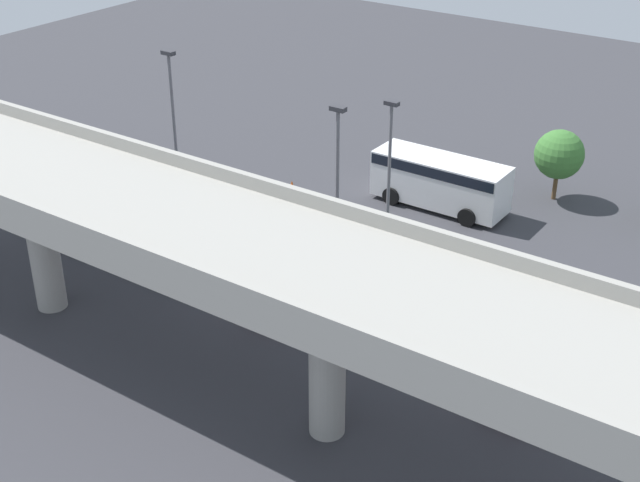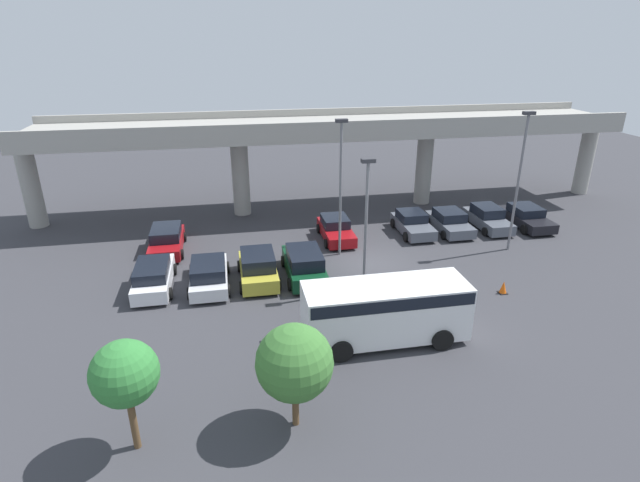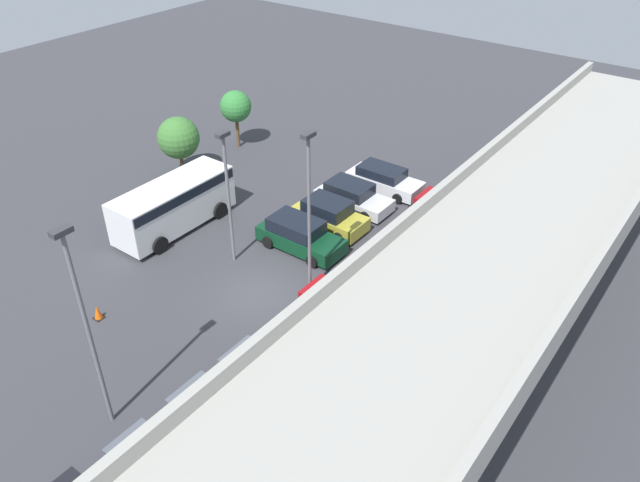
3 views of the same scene
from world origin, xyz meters
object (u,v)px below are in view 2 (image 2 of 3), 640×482
(parked_car_6, at_px, (449,222))
(lamp_post_by_overpass, at_px, (366,215))
(parked_car_4, at_px, (336,229))
(tree_front_centre, at_px, (294,363))
(parked_car_2, at_px, (258,268))
(parked_car_7, at_px, (488,218))
(parked_car_8, at_px, (526,217))
(traffic_cone, at_px, (503,288))
(lamp_post_near_aisle, at_px, (341,179))
(tree_front_left, at_px, (125,374))
(parked_car_3, at_px, (304,264))
(lamp_post_mid_lot, at_px, (520,173))
(shuttle_bus, at_px, (386,308))
(parked_car_0, at_px, (153,276))
(parked_car_1, at_px, (209,274))
(parked_car_9, at_px, (167,240))
(parked_car_5, at_px, (413,224))

(parked_car_6, xyz_separation_m, lamp_post_by_overpass, (-8.26, -7.36, 3.61))
(parked_car_4, xyz_separation_m, tree_front_centre, (-5.17, -16.77, 1.93))
(parked_car_2, bearing_deg, parked_car_7, -72.26)
(parked_car_8, height_order, traffic_cone, parked_car_8)
(parked_car_8, xyz_separation_m, traffic_cone, (-6.89, -9.07, -0.36))
(lamp_post_near_aisle, height_order, lamp_post_by_overpass, lamp_post_near_aisle)
(parked_car_2, height_order, lamp_post_near_aisle, lamp_post_near_aisle)
(parked_car_6, height_order, tree_front_left, tree_front_left)
(parked_car_4, height_order, parked_car_8, parked_car_4)
(parked_car_7, bearing_deg, parked_car_6, -87.49)
(parked_car_2, xyz_separation_m, traffic_cone, (12.76, -3.93, -0.49))
(parked_car_3, height_order, lamp_post_near_aisle, lamp_post_near_aisle)
(lamp_post_mid_lot, xyz_separation_m, traffic_cone, (-3.41, -5.37, -4.73))
(parked_car_8, relative_size, shuttle_bus, 0.65)
(parked_car_4, distance_m, tree_front_left, 20.01)
(parked_car_0, height_order, parked_car_7, parked_car_7)
(lamp_post_mid_lot, bearing_deg, lamp_post_by_overpass, -161.43)
(lamp_post_mid_lot, bearing_deg, lamp_post_near_aisle, 173.25)
(lamp_post_by_overpass, bearing_deg, parked_car_4, 89.26)
(traffic_cone, bearing_deg, parked_car_1, 166.41)
(parked_car_8, relative_size, lamp_post_by_overpass, 0.66)
(parked_car_9, distance_m, lamp_post_by_overpass, 13.74)
(tree_front_left, bearing_deg, lamp_post_near_aisle, 54.34)
(parked_car_4, bearing_deg, parked_car_8, 89.31)
(lamp_post_near_aisle, bearing_deg, tree_front_centre, -108.83)
(parked_car_5, distance_m, lamp_post_near_aisle, 7.63)
(parked_car_7, bearing_deg, parked_car_1, -74.07)
(tree_front_left, bearing_deg, lamp_post_mid_lot, 31.58)
(parked_car_8, bearing_deg, parked_car_7, -94.25)
(tree_front_left, bearing_deg, parked_car_7, 37.91)
(traffic_cone, bearing_deg, parked_car_5, 100.18)
(parked_car_7, bearing_deg, lamp_post_by_overpass, -56.29)
(traffic_cone, bearing_deg, parked_car_6, 83.61)
(parked_car_6, bearing_deg, parked_car_5, -92.46)
(traffic_cone, bearing_deg, parked_car_7, 66.75)
(parked_car_3, xyz_separation_m, parked_car_8, (17.04, 5.17, -0.13))
(parked_car_4, xyz_separation_m, parked_car_7, (11.12, 0.05, 0.03))
(parked_car_5, height_order, parked_car_9, parked_car_9)
(parked_car_6, xyz_separation_m, parked_car_9, (-19.21, 0.13, 0.05))
(parked_car_1, xyz_separation_m, lamp_post_mid_lot, (18.87, 1.64, 4.32))
(parked_car_4, xyz_separation_m, parked_car_5, (5.47, 0.03, -0.00))
(parked_car_1, xyz_separation_m, parked_car_5, (13.79, 5.54, -0.06))
(parked_car_9, xyz_separation_m, tree_front_centre, (5.88, -16.82, 1.89))
(parked_car_1, relative_size, parked_car_5, 1.07)
(tree_front_left, bearing_deg, parked_car_0, 93.50)
(parked_car_3, bearing_deg, tree_front_left, 146.76)
(parked_car_7, height_order, lamp_post_near_aisle, lamp_post_near_aisle)
(parked_car_3, height_order, parked_car_6, parked_car_3)
(parked_car_0, relative_size, parked_car_9, 1.02)
(parked_car_4, height_order, traffic_cone, parked_car_4)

